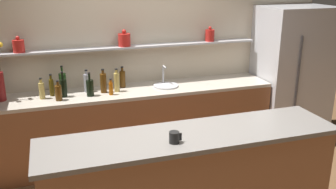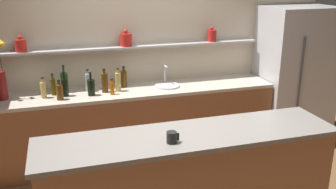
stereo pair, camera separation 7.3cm
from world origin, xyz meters
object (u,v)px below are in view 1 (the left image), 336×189
(refrigerator, at_px, (292,75))
(bottle_spirit_3, at_px, (117,82))
(coffee_mug, at_px, (174,137))
(bottle_spirit_2, at_px, (103,83))
(bottle_wine_4, at_px, (63,83))
(bottle_wine_8, at_px, (63,88))
(bottle_spirit_7, at_px, (123,79))
(bottle_oil_10, at_px, (117,80))
(bottle_spirit_11, at_px, (87,83))
(bottle_sauce_1, at_px, (111,88))
(sink_fixture, at_px, (166,85))
(bottle_wine_0, at_px, (90,88))
(bottle_spirit_6, at_px, (58,92))
(bottle_spirit_5, at_px, (42,90))
(bottle_oil_9, at_px, (52,87))

(refrigerator, distance_m, bottle_spirit_3, 2.45)
(coffee_mug, bearing_deg, bottle_spirit_3, 94.13)
(bottle_spirit_2, height_order, bottle_wine_4, bottle_wine_4)
(bottle_wine_8, bearing_deg, bottle_spirit_7, 12.85)
(bottle_oil_10, bearing_deg, refrigerator, -5.22)
(bottle_oil_10, xyz_separation_m, coffee_mug, (0.09, -1.95, 0.05))
(bottle_spirit_11, distance_m, coffee_mug, 1.92)
(refrigerator, bearing_deg, bottle_oil_10, 174.78)
(bottle_sauce_1, height_order, bottle_spirit_2, bottle_spirit_2)
(bottle_sauce_1, bearing_deg, bottle_spirit_7, 53.56)
(bottle_sauce_1, distance_m, bottle_oil_10, 0.33)
(refrigerator, xyz_separation_m, bottle_sauce_1, (-2.53, -0.08, 0.07))
(bottle_spirit_7, bearing_deg, bottle_oil_10, 144.47)
(coffee_mug, bearing_deg, sink_fixture, 74.44)
(bottle_wine_0, bearing_deg, bottle_wine_4, 142.57)
(refrigerator, relative_size, bottle_oil_10, 8.26)
(refrigerator, height_order, bottle_wine_8, refrigerator)
(bottle_wine_0, relative_size, bottle_spirit_6, 1.21)
(refrigerator, xyz_separation_m, bottle_spirit_7, (-2.34, 0.18, 0.10))
(bottle_wine_4, bearing_deg, bottle_spirit_2, -16.71)
(bottle_spirit_2, bearing_deg, refrigerator, -0.77)
(bottle_spirit_7, xyz_separation_m, bottle_oil_10, (-0.06, 0.04, -0.02))
(bottle_spirit_2, bearing_deg, bottle_oil_10, 43.22)
(bottle_spirit_2, relative_size, bottle_spirit_5, 1.18)
(bottle_spirit_11, bearing_deg, bottle_oil_9, -176.06)
(bottle_spirit_2, relative_size, bottle_spirit_3, 1.01)
(bottle_spirit_7, bearing_deg, bottle_spirit_11, -173.28)
(bottle_sauce_1, xyz_separation_m, coffee_mug, (0.22, -1.65, 0.06))
(bottle_oil_9, bearing_deg, bottle_spirit_11, 3.94)
(bottle_spirit_3, distance_m, bottle_oil_9, 0.75)
(bottle_wine_4, bearing_deg, sink_fixture, -5.70)
(bottle_wine_0, height_order, bottle_spirit_11, bottle_wine_0)
(bottle_oil_10, distance_m, coffee_mug, 1.96)
(bottle_spirit_11, bearing_deg, bottle_sauce_1, -38.90)
(bottle_sauce_1, bearing_deg, bottle_spirit_11, 141.10)
(bottle_spirit_5, bearing_deg, bottle_spirit_7, 9.46)
(bottle_spirit_7, height_order, bottle_spirit_11, bottle_spirit_11)
(refrigerator, relative_size, bottle_spirit_11, 6.80)
(bottle_oil_9, bearing_deg, bottle_oil_10, 8.97)
(bottle_spirit_7, distance_m, bottle_oil_10, 0.08)
(refrigerator, distance_m, bottle_spirit_7, 2.35)
(bottle_spirit_3, height_order, bottle_spirit_5, bottle_spirit_3)
(bottle_oil_9, bearing_deg, refrigerator, -1.72)
(bottle_wine_0, height_order, coffee_mug, bottle_wine_0)
(bottle_wine_8, bearing_deg, bottle_spirit_2, 2.93)
(bottle_wine_0, relative_size, bottle_spirit_7, 1.07)
(bottle_spirit_3, bearing_deg, bottle_spirit_7, 56.61)
(bottle_wine_8, height_order, bottle_oil_10, bottle_wine_8)
(bottle_sauce_1, xyz_separation_m, bottle_spirit_7, (0.19, 0.26, 0.03))
(refrigerator, distance_m, bottle_wine_0, 2.77)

